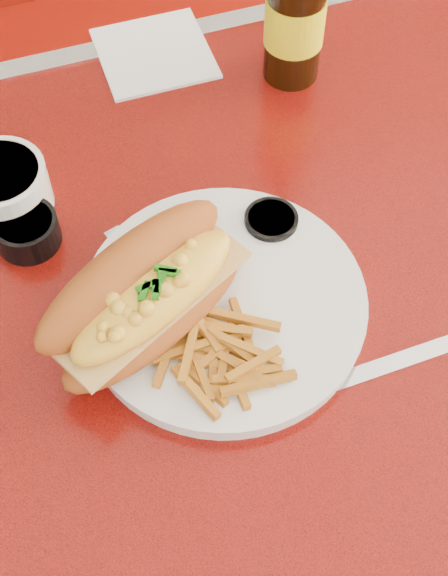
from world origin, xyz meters
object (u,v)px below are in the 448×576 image
object	(u,v)px
fork	(147,274)
sauce_cup_left	(26,229)
dinner_plate	(224,304)
gravy_ramekin	(2,187)
beer_bottle	(296,1)
sauce_cup_right	(271,225)
mac_hoagie	(146,293)
knife	(446,344)
booth_bench_far	(94,108)
diner_table	(223,377)

from	to	relation	value
fork	sauce_cup_left	world-z (taller)	sauce_cup_left
dinner_plate	gravy_ramekin	size ratio (longest dim) A/B	2.35
sauce_cup_left	fork	bearing A→B (deg)	-42.55
beer_bottle	dinner_plate	bearing A→B (deg)	-122.18
beer_bottle	sauce_cup_right	bearing A→B (deg)	-116.29
mac_hoagie	sauce_cup_left	xyz separation A→B (m)	(-0.09, 0.14, -0.04)
gravy_ramekin	knife	size ratio (longest dim) A/B	0.56
booth_bench_far	sauce_cup_right	distance (m)	0.90
gravy_ramekin	sauce_cup_left	bearing A→B (deg)	-77.14
dinner_plate	knife	xyz separation A→B (m)	(0.19, -0.11, -0.01)
dinner_plate	beer_bottle	size ratio (longest dim) A/B	1.05
booth_bench_far	mac_hoagie	distance (m)	0.98
fork	gravy_ramekin	bearing A→B (deg)	20.51
beer_bottle	fork	bearing A→B (deg)	-135.61
diner_table	fork	distance (m)	0.20
sauce_cup_left	booth_bench_far	bearing A→B (deg)	76.17
fork	knife	xyz separation A→B (m)	(0.25, -0.16, -0.02)
dinner_plate	fork	distance (m)	0.08
booth_bench_far	gravy_ramekin	world-z (taller)	booth_bench_far
diner_table	booth_bench_far	world-z (taller)	booth_bench_far
sauce_cup_right	gravy_ramekin	bearing A→B (deg)	153.23
sauce_cup_right	mac_hoagie	bearing A→B (deg)	-155.24
dinner_plate	sauce_cup_left	distance (m)	0.22
fork	knife	bearing A→B (deg)	-139.66
booth_bench_far	dinner_plate	size ratio (longest dim) A/B	4.21
beer_bottle	diner_table	bearing A→B (deg)	-122.61
diner_table	knife	bearing A→B (deg)	-31.62
gravy_ramekin	sauce_cup_left	world-z (taller)	gravy_ramekin
dinner_plate	booth_bench_far	bearing A→B (deg)	89.85
sauce_cup_left	sauce_cup_right	bearing A→B (deg)	-16.91
knife	diner_table	bearing A→B (deg)	146.87
mac_hoagie	diner_table	bearing A→B (deg)	-24.51
diner_table	beer_bottle	distance (m)	0.43
mac_hoagie	gravy_ramekin	size ratio (longest dim) A/B	2.00
dinner_plate	mac_hoagie	distance (m)	0.09
mac_hoagie	fork	size ratio (longest dim) A/B	1.75
booth_bench_far	beer_bottle	world-z (taller)	beer_bottle
mac_hoagie	fork	xyz separation A→B (m)	(0.01, 0.05, -0.04)
mac_hoagie	sauce_cup_left	distance (m)	0.17
dinner_plate	mac_hoagie	world-z (taller)	mac_hoagie
booth_bench_far	diner_table	bearing A→B (deg)	-90.00
beer_bottle	sauce_cup_left	bearing A→B (deg)	-156.99
knife	mac_hoagie	bearing A→B (deg)	155.52
diner_table	sauce_cup_right	size ratio (longest dim) A/B	21.92
dinner_plate	sauce_cup_right	world-z (taller)	sauce_cup_right
mac_hoagie	knife	distance (m)	0.29
booth_bench_far	gravy_ramekin	size ratio (longest dim) A/B	9.91
booth_bench_far	sauce_cup_right	size ratio (longest dim) A/B	21.38
booth_bench_far	fork	bearing A→B (deg)	-94.76
booth_bench_far	sauce_cup_left	size ratio (longest dim) A/B	15.32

